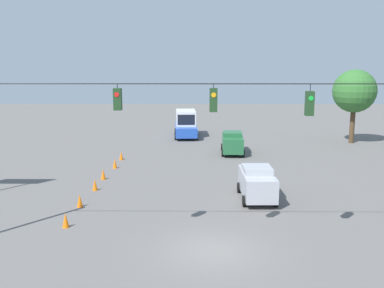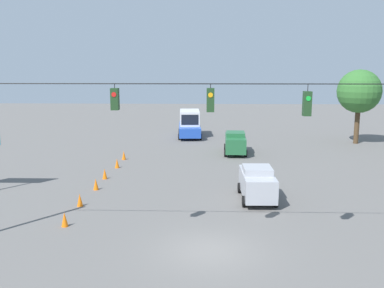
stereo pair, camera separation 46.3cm
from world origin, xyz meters
TOP-DOWN VIEW (x-y plane):
  - ground_plane at (0.00, 0.00)m, footprint 140.00×140.00m
  - overhead_signal_span at (-0.05, -0.55)m, footprint 22.75×0.38m
  - sedan_silver_crossing_near at (-2.88, -7.21)m, footprint 2.05×4.19m
  - box_truck_blue_withflow_deep at (1.94, -29.82)m, footprint 2.76×6.54m
  - sedan_green_oncoming_deep at (-2.50, -20.53)m, footprint 2.12×4.43m
  - traffic_cone_nearest at (7.13, -2.59)m, footprint 0.34×0.34m
  - traffic_cone_second at (7.27, -5.67)m, footprint 0.34×0.34m
  - traffic_cone_third at (7.18, -8.89)m, footprint 0.34×0.34m
  - traffic_cone_fourth at (7.22, -11.54)m, footprint 0.34×0.34m
  - traffic_cone_fifth at (7.03, -14.80)m, footprint 0.34×0.34m
  - traffic_cone_farthest at (7.05, -17.74)m, footprint 0.34×0.34m
  - tree_horizon_left at (-15.12, -26.00)m, footprint 4.31×4.31m

SIDE VIEW (x-z plane):
  - ground_plane at x=0.00m, z-range 0.00..0.00m
  - traffic_cone_nearest at x=7.13m, z-range 0.00..0.74m
  - traffic_cone_second at x=7.27m, z-range 0.00..0.74m
  - traffic_cone_third at x=7.18m, z-range 0.00..0.74m
  - traffic_cone_fourth at x=7.22m, z-range 0.00..0.74m
  - traffic_cone_fifth at x=7.03m, z-range 0.00..0.74m
  - traffic_cone_farthest at x=7.05m, z-range 0.00..0.74m
  - sedan_green_oncoming_deep at x=-2.50m, z-range 0.04..2.01m
  - sedan_silver_crossing_near at x=-2.88m, z-range 0.04..2.03m
  - box_truck_blue_withflow_deep at x=1.94m, z-range -0.02..2.87m
  - overhead_signal_span at x=-0.05m, z-range 0.92..8.90m
  - tree_horizon_left at x=-15.12m, z-range 1.52..8.96m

